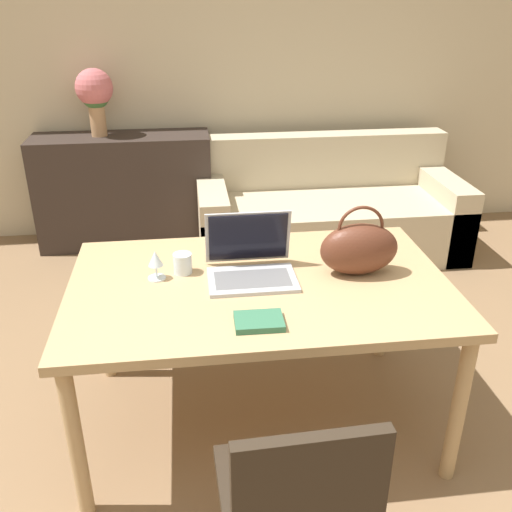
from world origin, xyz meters
TOP-DOWN VIEW (x-y plane):
  - wall_back at (0.00, 2.98)m, footprint 10.00×0.06m
  - dining_table at (0.12, 0.56)m, footprint 1.58×1.00m
  - chair at (0.12, -0.35)m, footprint 0.46×0.46m
  - couch at (0.89, 2.41)m, footprint 1.94×0.88m
  - sideboard at (-0.63, 2.72)m, footprint 1.31×0.40m
  - laptop at (0.09, 0.63)m, footprint 0.37×0.31m
  - drinking_glass at (-0.19, 0.68)m, footprint 0.08×0.08m
  - wine_glass at (-0.30, 0.64)m, footprint 0.08×0.08m
  - handbag at (0.55, 0.58)m, footprint 0.33×0.16m
  - flower_vase at (-0.77, 2.74)m, footprint 0.27×0.27m
  - book at (0.08, 0.23)m, footprint 0.18×0.14m

SIDE VIEW (x-z plane):
  - couch at x=0.89m, z-range -0.13..0.69m
  - sideboard at x=-0.63m, z-range 0.00..0.85m
  - chair at x=0.12m, z-range 0.06..0.91m
  - dining_table at x=0.12m, z-range 0.30..1.03m
  - book at x=0.08m, z-range 0.73..0.76m
  - drinking_glass at x=-0.19m, z-range 0.73..0.82m
  - laptop at x=0.09m, z-range 0.67..0.93m
  - wine_glass at x=-0.30m, z-range 0.75..0.88m
  - handbag at x=0.55m, z-range 0.70..1.00m
  - flower_vase at x=-0.77m, z-range 0.92..1.39m
  - wall_back at x=0.00m, z-range 0.00..2.70m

